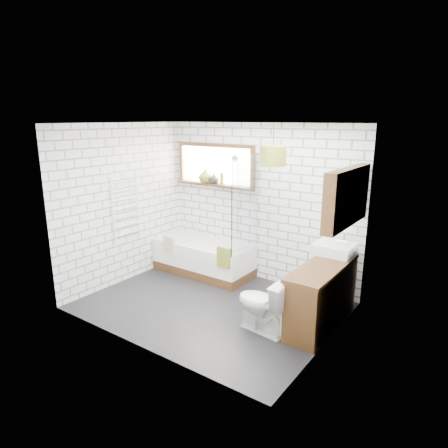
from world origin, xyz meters
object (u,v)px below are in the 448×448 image
Objects in this scene: basin at (334,249)px; toilet at (263,304)px; pendant at (273,156)px; vanity at (322,296)px; bathtub at (204,257)px.

toilet is at bearing -113.52° from basin.
toilet is 1.86m from pendant.
basin reaches higher than vanity.
toilet is (-0.46, -1.07, -0.51)m from basin.
bathtub is 2.39m from vanity.
toilet is at bearing -66.75° from pendant.
pendant reaches higher than basin.
vanity is 1.93× the size of toilet.
vanity reaches higher than bathtub.
toilet is (1.80, -1.09, 0.09)m from bathtub.
toilet reaches higher than bathtub.
bathtub is at bearing 167.23° from vanity.
basin is (-0.06, 0.50, 0.47)m from vanity.
basin is 1.27m from toilet.
bathtub is 2.34m from basin.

